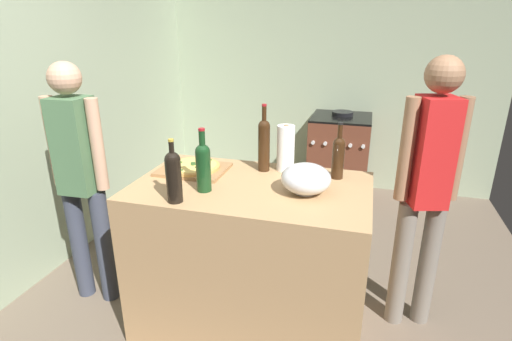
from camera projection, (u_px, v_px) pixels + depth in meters
ground_plane at (283, 248)px, 3.40m from camera, size 3.86×3.71×0.02m
kitchen_wall_rear at (317, 70)px, 4.39m from camera, size 3.86×0.10×2.60m
kitchen_wall_left at (92, 84)px, 3.37m from camera, size 0.10×3.71×2.60m
counter at (251, 257)px, 2.40m from camera, size 1.32×0.79×0.93m
cutting_board at (193, 169)px, 2.45m from camera, size 0.40×0.32×0.02m
pizza at (193, 166)px, 2.44m from camera, size 0.33×0.33×0.03m
mixing_bowl at (306, 179)px, 2.10m from camera, size 0.26×0.26×0.16m
paper_towel_roll at (286, 148)px, 2.42m from camera, size 0.11×0.11×0.28m
wine_bottle_amber at (173, 175)px, 1.98m from camera, size 0.08×0.08×0.33m
wine_bottle_dark at (203, 165)px, 2.11m from camera, size 0.08×0.08×0.35m
wine_bottle_green at (338, 155)px, 2.29m from camera, size 0.07×0.07×0.33m
wine_bottle_clear at (264, 143)px, 2.40m from camera, size 0.07×0.07×0.41m
stove at (339, 157)px, 4.24m from camera, size 0.60×0.63×0.93m
person_in_stripes at (80, 173)px, 2.49m from camera, size 0.38×0.21×1.58m
person_in_red at (427, 184)px, 2.25m from camera, size 0.35×0.25×1.64m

